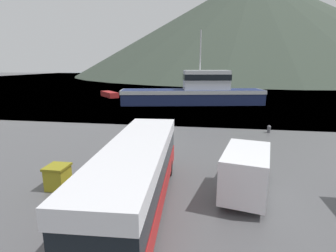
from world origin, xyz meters
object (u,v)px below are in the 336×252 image
at_px(tour_bus, 137,172).
at_px(storage_bin, 58,177).
at_px(delivery_van, 247,169).
at_px(small_boat, 110,94).
at_px(fishing_boat, 195,92).

xyz_separation_m(tour_bus, storage_bin, (-4.76, 1.22, -1.11)).
relative_size(delivery_van, storage_bin, 4.63).
height_order(tour_bus, delivery_van, tour_bus).
bearing_deg(small_boat, delivery_van, 79.52).
height_order(tour_bus, fishing_boat, fishing_boat).
xyz_separation_m(fishing_boat, small_boat, (-18.18, 7.40, -1.53)).
relative_size(tour_bus, fishing_boat, 0.46).
distance_m(delivery_van, storage_bin, 10.00).
xyz_separation_m(tour_bus, delivery_van, (5.17, 2.28, -0.46)).
distance_m(tour_bus, delivery_van, 5.66).
bearing_deg(delivery_van, tour_bus, -143.94).
distance_m(tour_bus, small_boat, 44.66).
bearing_deg(delivery_van, small_boat, 132.43).
bearing_deg(storage_bin, small_boat, 107.57).
bearing_deg(tour_bus, delivery_van, 20.49).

